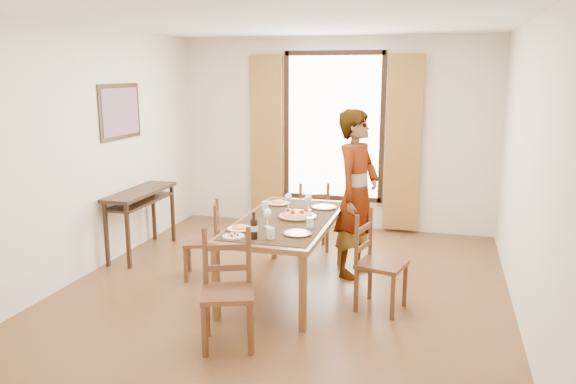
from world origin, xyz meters
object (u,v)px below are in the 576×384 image
(console_table, at_px, (140,200))
(man, at_px, (357,194))
(pasta_platter, at_px, (297,213))
(dining_table, at_px, (286,225))

(console_table, bearing_deg, man, -0.25)
(console_table, distance_m, man, 2.67)
(man, height_order, pasta_platter, man)
(man, distance_m, pasta_platter, 0.79)
(console_table, relative_size, man, 0.66)
(dining_table, relative_size, pasta_platter, 4.80)
(dining_table, xyz_separation_m, pasta_platter, (0.10, 0.07, 0.11))
(dining_table, height_order, man, man)
(man, xyz_separation_m, pasta_platter, (-0.52, -0.58, -0.11))
(console_table, height_order, pasta_platter, pasta_platter)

